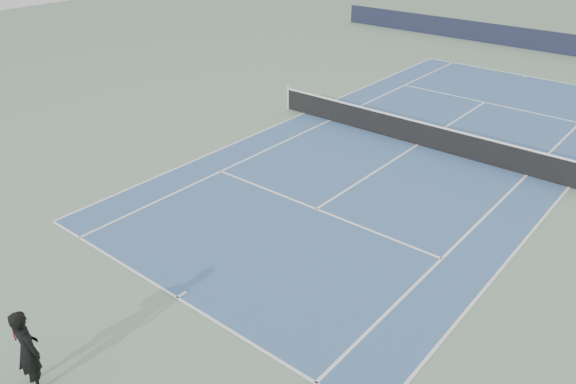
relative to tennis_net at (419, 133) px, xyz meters
The scene contains 5 objects.
ground 0.50m from the tennis_net, ahead, with size 80.00×80.00×0.00m, color gray.
court_surface 0.50m from the tennis_net, ahead, with size 10.97×23.77×0.01m, color #3B5D8C.
tennis_net is the anchor object (origin of this frame).
windscreen_far 17.89m from the tennis_net, 90.00° to the left, with size 30.00×0.25×1.20m, color black.
tennis_player 15.36m from the tennis_net, 90.24° to the right, with size 0.79×0.49×1.80m.
Camera 1 is at (8.74, -18.33, 8.45)m, focal length 35.00 mm.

